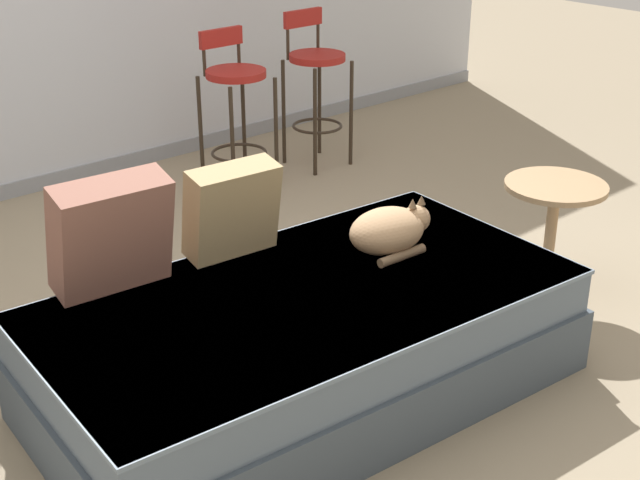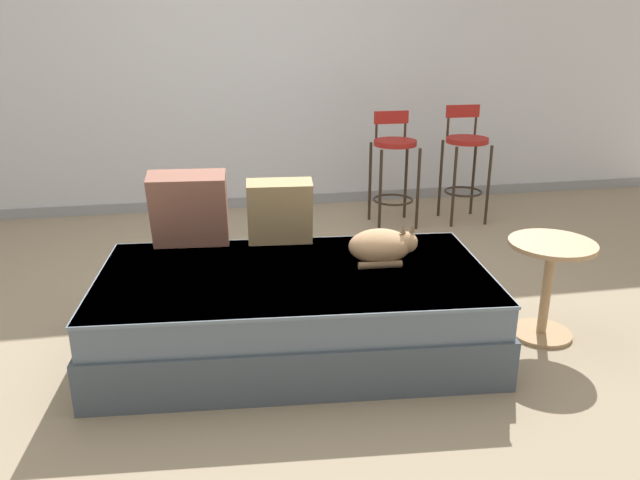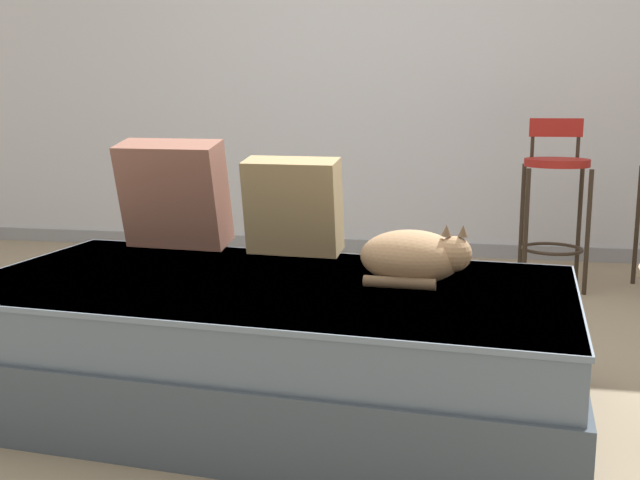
{
  "view_description": "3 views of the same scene",
  "coord_description": "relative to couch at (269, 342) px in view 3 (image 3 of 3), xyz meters",
  "views": [
    {
      "loc": [
        -1.81,
        -2.52,
        1.89
      ],
      "look_at": [
        0.15,
        -0.3,
        0.54
      ],
      "focal_mm": 50.0,
      "sensor_mm": 36.0,
      "label": 1
    },
    {
      "loc": [
        -0.4,
        -3.22,
        1.6
      ],
      "look_at": [
        0.15,
        -0.3,
        0.54
      ],
      "focal_mm": 35.0,
      "sensor_mm": 36.0,
      "label": 2
    },
    {
      "loc": [
        0.61,
        -2.67,
        0.98
      ],
      "look_at": [
        0.15,
        -0.3,
        0.54
      ],
      "focal_mm": 42.0,
      "sensor_mm": 36.0,
      "label": 3
    }
  ],
  "objects": [
    {
      "name": "ground_plane",
      "position": [
        0.0,
        0.4,
        -0.22
      ],
      "size": [
        16.0,
        16.0,
        0.0
      ],
      "primitive_type": "plane",
      "color": "gray",
      "rests_on": "ground"
    },
    {
      "name": "wall_back_panel",
      "position": [
        0.0,
        2.65,
        1.08
      ],
      "size": [
        8.0,
        0.1,
        2.6
      ],
      "primitive_type": "cube",
      "color": "silver",
      "rests_on": "ground"
    },
    {
      "name": "wall_baseboard_trim",
      "position": [
        0.0,
        2.6,
        -0.17
      ],
      "size": [
        8.0,
        0.02,
        0.09
      ],
      "primitive_type": "cube",
      "color": "gray",
      "rests_on": "ground"
    },
    {
      "name": "couch",
      "position": [
        0.0,
        0.0,
        0.0
      ],
      "size": [
        2.02,
        1.19,
        0.42
      ],
      "color": "#44505B",
      "rests_on": "ground"
    },
    {
      "name": "throw_pillow_corner",
      "position": [
        -0.5,
        0.46,
        0.42
      ],
      "size": [
        0.42,
        0.27,
        0.43
      ],
      "color": "#936051",
      "rests_on": "couch"
    },
    {
      "name": "throw_pillow_middle",
      "position": [
        -0.01,
        0.42,
        0.39
      ],
      "size": [
        0.37,
        0.21,
        0.37
      ],
      "color": "tan",
      "rests_on": "couch"
    },
    {
      "name": "cat",
      "position": [
        0.46,
        0.05,
        0.29
      ],
      "size": [
        0.36,
        0.26,
        0.2
      ],
      "color": "tan",
      "rests_on": "couch"
    },
    {
      "name": "bar_stool_near_window",
      "position": [
        1.09,
        1.89,
        0.32
      ],
      "size": [
        0.34,
        0.34,
        0.91
      ],
      "color": "#2D2319",
      "rests_on": "ground"
    }
  ]
}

